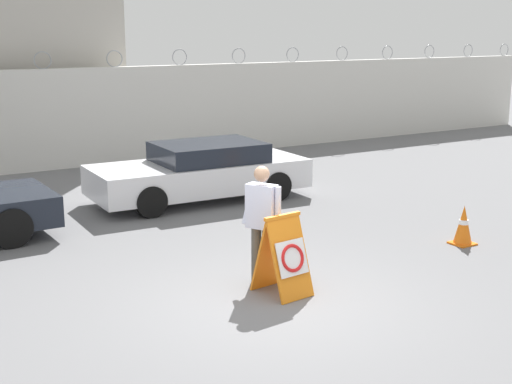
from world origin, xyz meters
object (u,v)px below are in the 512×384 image
Objects in this scene: barricade_sign at (284,255)px; parked_car_rear_sedan at (201,171)px; traffic_cone_near at (463,225)px; security_guard at (262,218)px.

barricade_sign is 5.95m from parked_car_rear_sedan.
parked_car_rear_sedan is at bearing 67.55° from barricade_sign.
parked_car_rear_sedan reaches higher than traffic_cone_near.
parked_car_rear_sedan is (1.60, 5.18, -0.35)m from security_guard.
parked_car_rear_sedan is (1.57, 5.73, 0.06)m from barricade_sign.
parked_car_rear_sedan is at bearing 114.50° from traffic_cone_near.
barricade_sign is 4.03m from traffic_cone_near.
security_guard reaches higher than traffic_cone_near.
parked_car_rear_sedan is (-2.44, 5.35, 0.29)m from traffic_cone_near.
barricade_sign is 0.66× the size of security_guard.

